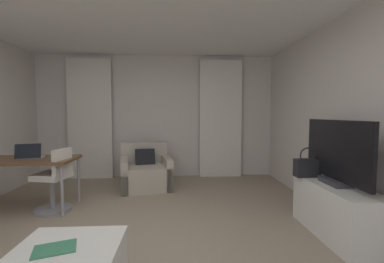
# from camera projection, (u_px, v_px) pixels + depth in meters

# --- Properties ---
(ground_plane) EXTENTS (12.00, 12.00, 0.00)m
(ground_plane) POSITION_uv_depth(u_px,v_px,m) (135.00, 247.00, 2.63)
(ground_plane) COLOR gray
(wall_window) EXTENTS (5.12, 0.06, 2.60)m
(wall_window) POSITION_uv_depth(u_px,v_px,m) (157.00, 117.00, 5.56)
(wall_window) COLOR silver
(wall_window) RESTS_ON ground
(wall_right) EXTENTS (0.06, 6.12, 2.60)m
(wall_right) POSITION_uv_depth(u_px,v_px,m) (377.00, 120.00, 2.69)
(wall_right) COLOR silver
(wall_right) RESTS_ON ground
(curtain_left_panel) EXTENTS (0.90, 0.06, 2.50)m
(curtain_left_panel) POSITION_uv_depth(u_px,v_px,m) (90.00, 119.00, 5.36)
(curtain_left_panel) COLOR silver
(curtain_left_panel) RESTS_ON ground
(curtain_right_panel) EXTENTS (0.90, 0.06, 2.50)m
(curtain_right_panel) POSITION_uv_depth(u_px,v_px,m) (221.00, 119.00, 5.51)
(curtain_right_panel) COLOR silver
(curtain_right_panel) RESTS_ON ground
(armchair) EXTENTS (1.03, 1.00, 0.80)m
(armchair) POSITION_uv_depth(u_px,v_px,m) (146.00, 173.00, 4.74)
(armchair) COLOR #B2A899
(armchair) RESTS_ON ground
(desk) EXTENTS (1.40, 0.67, 0.73)m
(desk) POSITION_uv_depth(u_px,v_px,m) (23.00, 163.00, 3.62)
(desk) COLOR brown
(desk) RESTS_ON ground
(desk_chair) EXTENTS (0.48, 0.48, 0.88)m
(desk_chair) POSITION_uv_depth(u_px,v_px,m) (55.00, 183.00, 3.57)
(desk_chair) COLOR gray
(desk_chair) RESTS_ON ground
(laptop) EXTENTS (0.37, 0.31, 0.22)m
(laptop) POSITION_uv_depth(u_px,v_px,m) (30.00, 155.00, 3.61)
(laptop) COLOR #ADADB2
(laptop) RESTS_ON desk
(magazine_open) EXTENTS (0.33, 0.28, 0.01)m
(magazine_open) POSITION_uv_depth(u_px,v_px,m) (55.00, 249.00, 1.83)
(magazine_open) COLOR #387F5B
(magazine_open) RESTS_ON coffee_table
(tv_console) EXTENTS (0.45, 1.15, 0.58)m
(tv_console) POSITION_uv_depth(u_px,v_px,m) (336.00, 211.00, 2.84)
(tv_console) COLOR white
(tv_console) RESTS_ON ground
(tv_flatscreen) EXTENTS (0.20, 1.12, 0.72)m
(tv_flatscreen) POSITION_uv_depth(u_px,v_px,m) (336.00, 154.00, 2.84)
(tv_flatscreen) COLOR #333338
(tv_flatscreen) RESTS_ON tv_console
(handbag_primary) EXTENTS (0.30, 0.14, 0.37)m
(handbag_primary) POSITION_uv_depth(u_px,v_px,m) (307.00, 167.00, 3.21)
(handbag_primary) COLOR black
(handbag_primary) RESTS_ON tv_console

